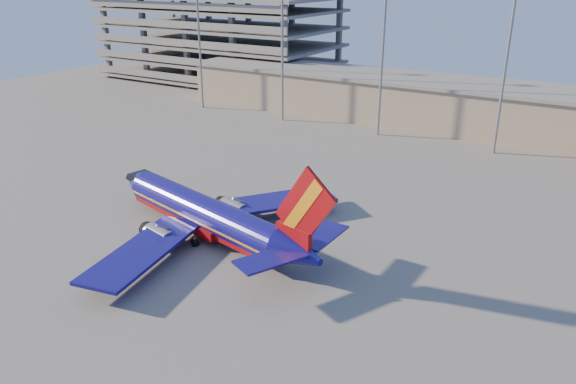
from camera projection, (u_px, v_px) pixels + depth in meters
name	position (u px, v px, depth m)	size (l,w,h in m)	color
ground	(251.00, 241.00, 60.83)	(220.00, 220.00, 0.00)	slate
terminal_building	(484.00, 108.00, 100.12)	(122.00, 16.00, 8.50)	gray
parking_garage	(220.00, 34.00, 145.30)	(62.00, 32.00, 21.40)	slate
light_mast_row	(443.00, 36.00, 88.19)	(101.60, 1.60, 28.65)	gray
aircraft_main	(209.00, 216.00, 60.78)	(34.08, 32.42, 11.70)	navy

